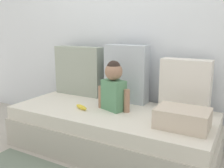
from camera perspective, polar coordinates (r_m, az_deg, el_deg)
ground_plane at (r=2.51m, az=-0.22°, el=-14.64°), size 12.00×12.00×0.00m
back_wall at (r=2.74m, az=5.67°, el=14.22°), size 5.14×0.10×2.46m
couch at (r=2.43m, az=-0.22°, el=-10.48°), size 1.94×0.86×0.40m
throw_pillow_left at (r=2.88m, az=-7.52°, el=3.05°), size 0.58×0.16×0.55m
throw_pillow_center at (r=2.57m, az=3.37°, el=2.40°), size 0.45×0.16×0.59m
throw_pillow_right at (r=2.39m, az=16.49°, el=-0.24°), size 0.45×0.16×0.48m
toddler at (r=2.29m, az=0.38°, el=-0.35°), size 0.33×0.20×0.47m
banana at (r=2.39m, az=-7.06°, el=-5.28°), size 0.17×0.10×0.04m
folded_blanket at (r=2.00m, az=15.89°, el=-7.55°), size 0.40×0.28×0.15m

